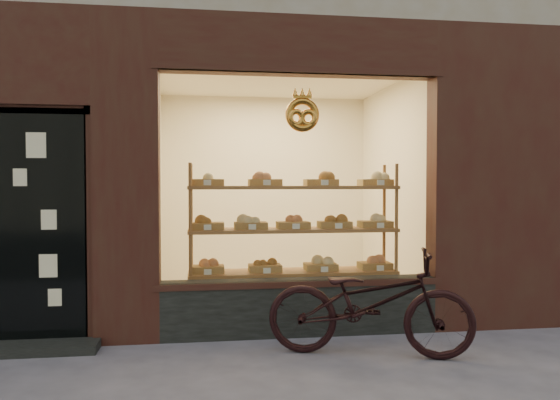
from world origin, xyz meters
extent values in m
cube|color=#272A29|center=(0.45, 2.12, 0.28)|extent=(2.70, 0.25, 0.55)
cube|color=black|center=(-2.00, 2.06, 1.10)|extent=(0.90, 0.04, 2.15)
cube|color=#272A29|center=(-2.00, 1.90, 0.04)|extent=(1.15, 0.35, 0.08)
torus|color=#CA862E|center=(0.45, 2.02, 2.15)|extent=(0.33, 0.07, 0.33)
cube|color=brown|center=(0.45, 2.55, 0.05)|extent=(2.20, 0.45, 0.04)
cube|color=brown|center=(0.45, 2.55, 0.55)|extent=(2.20, 0.45, 0.03)
cube|color=brown|center=(0.45, 2.55, 1.00)|extent=(2.20, 0.45, 0.04)
cube|color=brown|center=(0.45, 2.55, 1.45)|extent=(2.20, 0.45, 0.04)
cylinder|color=brown|center=(-0.62, 2.35, 0.85)|extent=(0.04, 0.04, 1.70)
cylinder|color=brown|center=(1.52, 2.35, 0.85)|extent=(0.04, 0.04, 1.70)
cylinder|color=brown|center=(-0.62, 2.75, 0.85)|extent=(0.04, 0.04, 1.70)
cylinder|color=brown|center=(1.52, 2.75, 0.85)|extent=(0.04, 0.04, 1.70)
cube|color=brown|center=(-0.45, 2.55, 0.60)|extent=(0.34, 0.24, 0.07)
sphere|color=#9C5E39|center=(-0.45, 2.55, 0.69)|extent=(0.11, 0.11, 0.11)
cube|color=beige|center=(-0.45, 2.36, 0.60)|extent=(0.07, 0.01, 0.05)
cube|color=brown|center=(0.15, 2.55, 0.60)|extent=(0.34, 0.24, 0.07)
sphere|color=brown|center=(0.15, 2.55, 0.69)|extent=(0.11, 0.11, 0.11)
cube|color=beige|center=(0.15, 2.36, 0.60)|extent=(0.08, 0.01, 0.05)
cube|color=brown|center=(0.75, 2.55, 0.60)|extent=(0.34, 0.24, 0.07)
sphere|color=tan|center=(0.75, 2.55, 0.69)|extent=(0.11, 0.11, 0.11)
cube|color=beige|center=(0.75, 2.36, 0.60)|extent=(0.07, 0.01, 0.05)
cube|color=brown|center=(1.35, 2.55, 0.60)|extent=(0.34, 0.24, 0.07)
sphere|color=#9C5E39|center=(1.35, 2.55, 0.69)|extent=(0.11, 0.11, 0.11)
cube|color=beige|center=(1.35, 2.36, 0.60)|extent=(0.08, 0.01, 0.05)
cube|color=brown|center=(-0.45, 2.55, 1.05)|extent=(0.34, 0.24, 0.07)
sphere|color=brown|center=(-0.45, 2.55, 1.14)|extent=(0.11, 0.11, 0.11)
cube|color=beige|center=(-0.45, 2.36, 1.05)|extent=(0.07, 0.01, 0.06)
cube|color=brown|center=(0.00, 2.55, 1.05)|extent=(0.34, 0.24, 0.07)
sphere|color=tan|center=(0.00, 2.55, 1.14)|extent=(0.11, 0.11, 0.11)
cube|color=beige|center=(0.00, 2.36, 1.05)|extent=(0.07, 0.01, 0.06)
cube|color=brown|center=(0.45, 2.55, 1.05)|extent=(0.34, 0.24, 0.07)
sphere|color=#9C5E39|center=(0.45, 2.55, 1.14)|extent=(0.11, 0.11, 0.11)
cube|color=beige|center=(0.45, 2.36, 1.05)|extent=(0.07, 0.01, 0.06)
cube|color=brown|center=(0.90, 2.55, 1.05)|extent=(0.34, 0.24, 0.07)
sphere|color=brown|center=(0.90, 2.55, 1.14)|extent=(0.11, 0.11, 0.11)
cube|color=beige|center=(0.90, 2.36, 1.05)|extent=(0.07, 0.01, 0.06)
cube|color=brown|center=(1.35, 2.55, 1.05)|extent=(0.34, 0.24, 0.07)
sphere|color=tan|center=(1.35, 2.55, 1.14)|extent=(0.11, 0.11, 0.11)
cube|color=beige|center=(1.35, 2.36, 1.05)|extent=(0.08, 0.01, 0.06)
cube|color=brown|center=(-0.45, 2.55, 1.50)|extent=(0.34, 0.24, 0.07)
sphere|color=tan|center=(-0.45, 2.55, 1.59)|extent=(0.11, 0.11, 0.11)
cube|color=beige|center=(-0.45, 2.36, 1.50)|extent=(0.07, 0.01, 0.06)
cube|color=brown|center=(0.15, 2.55, 1.50)|extent=(0.34, 0.24, 0.07)
sphere|color=#9C5E39|center=(0.15, 2.55, 1.59)|extent=(0.11, 0.11, 0.11)
cube|color=beige|center=(0.15, 2.36, 1.50)|extent=(0.08, 0.01, 0.06)
cube|color=brown|center=(0.75, 2.55, 1.50)|extent=(0.34, 0.24, 0.07)
sphere|color=brown|center=(0.75, 2.55, 1.59)|extent=(0.11, 0.11, 0.11)
cube|color=beige|center=(0.75, 2.36, 1.50)|extent=(0.07, 0.01, 0.06)
cube|color=brown|center=(1.35, 2.55, 1.50)|extent=(0.34, 0.24, 0.07)
sphere|color=tan|center=(1.35, 2.55, 1.59)|extent=(0.11, 0.11, 0.11)
cube|color=beige|center=(1.35, 2.36, 1.50)|extent=(0.08, 0.01, 0.06)
imported|color=black|center=(0.93, 1.39, 0.46)|extent=(1.87, 1.11, 0.93)
camera|label=1|loc=(-0.50, -3.13, 1.50)|focal=35.00mm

